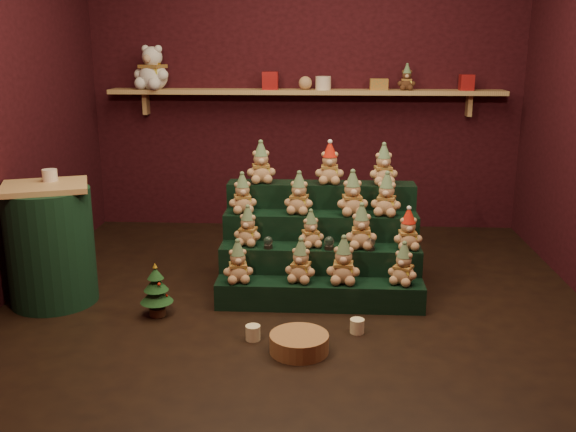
# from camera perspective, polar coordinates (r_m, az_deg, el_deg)

# --- Properties ---
(ground) EXTENTS (4.00, 4.00, 0.00)m
(ground) POSITION_cam_1_polar(r_m,az_deg,el_deg) (4.43, 0.68, -7.89)
(ground) COLOR black
(ground) RESTS_ON ground
(back_wall) EXTENTS (4.00, 0.10, 2.80)m
(back_wall) POSITION_cam_1_polar(r_m,az_deg,el_deg) (6.13, 1.59, 12.03)
(back_wall) COLOR black
(back_wall) RESTS_ON ground
(front_wall) EXTENTS (4.00, 0.10, 2.80)m
(front_wall) POSITION_cam_1_polar(r_m,az_deg,el_deg) (2.06, -1.74, 5.80)
(front_wall) COLOR black
(front_wall) RESTS_ON ground
(back_shelf) EXTENTS (3.60, 0.26, 0.24)m
(back_shelf) POSITION_cam_1_polar(r_m,az_deg,el_deg) (5.96, 1.53, 10.93)
(back_shelf) COLOR tan
(back_shelf) RESTS_ON ground
(riser_tier_front) EXTENTS (1.40, 0.22, 0.18)m
(riser_tier_front) POSITION_cam_1_polar(r_m,az_deg,el_deg) (4.36, 2.81, -6.99)
(riser_tier_front) COLOR black
(riser_tier_front) RESTS_ON ground
(riser_tier_midfront) EXTENTS (1.40, 0.22, 0.36)m
(riser_tier_midfront) POSITION_cam_1_polar(r_m,az_deg,el_deg) (4.54, 2.84, -4.89)
(riser_tier_midfront) COLOR black
(riser_tier_midfront) RESTS_ON ground
(riser_tier_midback) EXTENTS (1.40, 0.22, 0.54)m
(riser_tier_midback) POSITION_cam_1_polar(r_m,az_deg,el_deg) (4.72, 2.88, -2.95)
(riser_tier_midback) COLOR black
(riser_tier_midback) RESTS_ON ground
(riser_tier_back) EXTENTS (1.40, 0.22, 0.72)m
(riser_tier_back) POSITION_cam_1_polar(r_m,az_deg,el_deg) (4.90, 2.91, -1.15)
(riser_tier_back) COLOR black
(riser_tier_back) RESTS_ON ground
(teddy_0) EXTENTS (0.23, 0.22, 0.28)m
(teddy_0) POSITION_cam_1_polar(r_m,az_deg,el_deg) (4.30, -4.48, -4.05)
(teddy_0) COLOR tan
(teddy_0) RESTS_ON riser_tier_front
(teddy_1) EXTENTS (0.24, 0.23, 0.29)m
(teddy_1) POSITION_cam_1_polar(r_m,az_deg,el_deg) (4.29, 1.15, -4.00)
(teddy_1) COLOR tan
(teddy_1) RESTS_ON riser_tier_front
(teddy_2) EXTENTS (0.23, 0.21, 0.31)m
(teddy_2) POSITION_cam_1_polar(r_m,az_deg,el_deg) (4.28, 4.96, -3.94)
(teddy_2) COLOR tan
(teddy_2) RESTS_ON riser_tier_front
(teddy_3) EXTENTS (0.26, 0.25, 0.28)m
(teddy_3) POSITION_cam_1_polar(r_m,az_deg,el_deg) (4.32, 10.24, -4.19)
(teddy_3) COLOR tan
(teddy_3) RESTS_ON riser_tier_front
(teddy_4) EXTENTS (0.23, 0.21, 0.27)m
(teddy_4) POSITION_cam_1_polar(r_m,az_deg,el_deg) (4.49, -3.58, -0.88)
(teddy_4) COLOR tan
(teddy_4) RESTS_ON riser_tier_midfront
(teddy_5) EXTENTS (0.23, 0.22, 0.25)m
(teddy_5) POSITION_cam_1_polar(r_m,az_deg,el_deg) (4.44, 2.03, -1.15)
(teddy_5) COLOR tan
(teddy_5) RESTS_ON riser_tier_midfront
(teddy_6) EXTENTS (0.22, 0.20, 0.30)m
(teddy_6) POSITION_cam_1_polar(r_m,az_deg,el_deg) (4.44, 6.53, -0.94)
(teddy_6) COLOR tan
(teddy_6) RESTS_ON riser_tier_midfront
(teddy_7) EXTENTS (0.21, 0.19, 0.28)m
(teddy_7) POSITION_cam_1_polar(r_m,az_deg,el_deg) (4.47, 10.62, -1.18)
(teddy_7) COLOR tan
(teddy_7) RESTS_ON riser_tier_midfront
(teddy_8) EXTENTS (0.24, 0.22, 0.28)m
(teddy_8) POSITION_cam_1_polar(r_m,az_deg,el_deg) (4.64, -4.07, 2.03)
(teddy_8) COLOR tan
(teddy_8) RESTS_ON riser_tier_midback
(teddy_9) EXTENTS (0.24, 0.23, 0.29)m
(teddy_9) POSITION_cam_1_polar(r_m,az_deg,el_deg) (4.61, 0.99, 2.04)
(teddy_9) COLOR tan
(teddy_9) RESTS_ON riser_tier_midback
(teddy_10) EXTENTS (0.25, 0.23, 0.31)m
(teddy_10) POSITION_cam_1_polar(r_m,az_deg,el_deg) (4.59, 5.74, 2.02)
(teddy_10) COLOR tan
(teddy_10) RESTS_ON riser_tier_midback
(teddy_11) EXTENTS (0.26, 0.24, 0.30)m
(teddy_11) POSITION_cam_1_polar(r_m,az_deg,el_deg) (4.61, 8.76, 1.91)
(teddy_11) COLOR tan
(teddy_11) RESTS_ON riser_tier_midback
(teddy_12) EXTENTS (0.25, 0.23, 0.30)m
(teddy_12) POSITION_cam_1_polar(r_m,az_deg,el_deg) (4.79, -2.42, 4.78)
(teddy_12) COLOR tan
(teddy_12) RESTS_ON riser_tier_back
(teddy_13) EXTENTS (0.22, 0.20, 0.30)m
(teddy_13) POSITION_cam_1_polar(r_m,az_deg,el_deg) (4.77, 3.72, 4.68)
(teddy_13) COLOR tan
(teddy_13) RESTS_ON riser_tier_back
(teddy_14) EXTENTS (0.24, 0.22, 0.29)m
(teddy_14) POSITION_cam_1_polar(r_m,az_deg,el_deg) (4.79, 8.48, 4.55)
(teddy_14) COLOR tan
(teddy_14) RESTS_ON riser_tier_back
(snow_globe_a) EXTENTS (0.06, 0.06, 0.09)m
(snow_globe_a) POSITION_cam_1_polar(r_m,az_deg,el_deg) (4.42, -1.77, -2.35)
(snow_globe_a) COLOR black
(snow_globe_a) RESTS_ON riser_tier_midfront
(snow_globe_b) EXTENTS (0.07, 0.07, 0.09)m
(snow_globe_b) POSITION_cam_1_polar(r_m,az_deg,el_deg) (4.41, 3.69, -2.40)
(snow_globe_b) COLOR black
(snow_globe_b) RESTS_ON riser_tier_midfront
(snow_globe_c) EXTENTS (0.07, 0.07, 0.09)m
(snow_globe_c) POSITION_cam_1_polar(r_m,az_deg,el_deg) (4.42, 7.34, -2.46)
(snow_globe_c) COLOR black
(snow_globe_c) RESTS_ON riser_tier_midfront
(side_table) EXTENTS (0.67, 0.61, 0.83)m
(side_table) POSITION_cam_1_polar(r_m,az_deg,el_deg) (4.64, -20.38, -2.41)
(side_table) COLOR tan
(side_table) RESTS_ON ground
(table_ornament) EXTENTS (0.10, 0.10, 0.08)m
(table_ornament) POSITION_cam_1_polar(r_m,az_deg,el_deg) (4.61, -20.41, 3.42)
(table_ornament) COLOR beige
(table_ornament) RESTS_ON side_table
(mini_christmas_tree) EXTENTS (0.21, 0.21, 0.36)m
(mini_christmas_tree) POSITION_cam_1_polar(r_m,az_deg,el_deg) (4.28, -11.63, -6.47)
(mini_christmas_tree) COLOR #412817
(mini_christmas_tree) RESTS_ON ground
(mug_left) EXTENTS (0.09, 0.09, 0.09)m
(mug_left) POSITION_cam_1_polar(r_m,az_deg,el_deg) (3.93, -3.13, -10.32)
(mug_left) COLOR beige
(mug_left) RESTS_ON ground
(mug_right) EXTENTS (0.09, 0.09, 0.09)m
(mug_right) POSITION_cam_1_polar(r_m,az_deg,el_deg) (4.03, 6.16, -9.69)
(mug_right) COLOR beige
(mug_right) RESTS_ON ground
(wicker_basket) EXTENTS (0.39, 0.39, 0.11)m
(wicker_basket) POSITION_cam_1_polar(r_m,az_deg,el_deg) (3.78, 1.00, -11.23)
(wicker_basket) COLOR olive
(wicker_basket) RESTS_ON ground
(white_bear) EXTENTS (0.44, 0.42, 0.49)m
(white_bear) POSITION_cam_1_polar(r_m,az_deg,el_deg) (6.12, -11.96, 13.28)
(white_bear) COLOR white
(white_bear) RESTS_ON back_shelf
(brown_bear) EXTENTS (0.17, 0.15, 0.22)m
(brown_bear) POSITION_cam_1_polar(r_m,az_deg,el_deg) (5.96, 10.51, 12.01)
(brown_bear) COLOR #502B1A
(brown_bear) RESTS_ON back_shelf
(gift_tin_red_a) EXTENTS (0.14, 0.14, 0.16)m
(gift_tin_red_a) POSITION_cam_1_polar(r_m,az_deg,el_deg) (5.95, -1.57, 11.94)
(gift_tin_red_a) COLOR maroon
(gift_tin_red_a) RESTS_ON back_shelf
(gift_tin_cream) EXTENTS (0.14, 0.14, 0.12)m
(gift_tin_cream) POSITION_cam_1_polar(r_m,az_deg,el_deg) (5.93, 3.15, 11.72)
(gift_tin_cream) COLOR beige
(gift_tin_cream) RESTS_ON back_shelf
(gift_tin_red_b) EXTENTS (0.12, 0.12, 0.14)m
(gift_tin_red_b) POSITION_cam_1_polar(r_m,az_deg,el_deg) (6.06, 15.58, 11.37)
(gift_tin_red_b) COLOR maroon
(gift_tin_red_b) RESTS_ON back_shelf
(shelf_plush_ball) EXTENTS (0.12, 0.12, 0.12)m
(shelf_plush_ball) POSITION_cam_1_polar(r_m,az_deg,el_deg) (5.93, 1.55, 11.74)
(shelf_plush_ball) COLOR tan
(shelf_plush_ball) RESTS_ON back_shelf
(scarf_gift_box) EXTENTS (0.16, 0.10, 0.10)m
(scarf_gift_box) POSITION_cam_1_polar(r_m,az_deg,el_deg) (5.95, 8.08, 11.51)
(scarf_gift_box) COLOR #C8591C
(scarf_gift_box) RESTS_ON back_shelf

